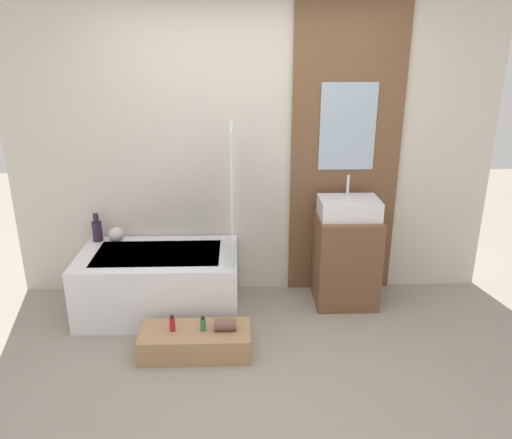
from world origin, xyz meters
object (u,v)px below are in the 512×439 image
bottle_soap_secondary (203,324)px  wooden_step_bench (196,341)px  sink (349,208)px  vase_tall_dark (97,230)px  bathtub (160,282)px  bottle_soap_primary (172,324)px  vase_round_light (116,234)px

bottle_soap_secondary → wooden_step_bench: bearing=180.0°
sink → vase_tall_dark: size_ratio=1.97×
bathtub → sink: bearing=4.3°
sink → vase_tall_dark: bearing=175.5°
sink → bottle_soap_primary: (-1.41, -0.76, -0.62)m
sink → vase_round_light: sink is taller
wooden_step_bench → vase_round_light: 1.28m
vase_tall_dark → sink: bearing=-4.5°
vase_round_light → wooden_step_bench: bearing=-50.8°
bottle_soap_secondary → bottle_soap_primary: bearing=180.0°
sink → bathtub: bearing=-175.7°
sink → wooden_step_bench: bearing=-148.7°
bottle_soap_secondary → vase_round_light: bearing=131.5°
bathtub → vase_round_light: size_ratio=9.88×
wooden_step_bench → sink: size_ratio=1.63×
sink → bottle_soap_primary: bearing=-151.7°
bottle_soap_primary → wooden_step_bench: bearing=0.0°
bathtub → bottle_soap_secondary: (0.41, -0.64, -0.03)m
vase_tall_dark → bottle_soap_secondary: bearing=-43.9°
sink → bottle_soap_secondary: (-1.19, -0.76, -0.63)m
vase_round_light → bottle_soap_primary: bearing=-57.4°
wooden_step_bench → bottle_soap_secondary: size_ratio=7.21×
vase_round_light → bottle_soap_secondary: size_ratio=1.18×
vase_round_light → bottle_soap_secondary: vase_round_light is taller
wooden_step_bench → sink: sink is taller
bathtub → wooden_step_bench: bearing=-61.6°
bathtub → vase_tall_dark: 0.73m
vase_tall_dark → vase_round_light: 0.17m
vase_tall_dark → bottle_soap_secondary: size_ratio=2.24×
vase_tall_dark → bottle_soap_primary: (0.75, -0.93, -0.39)m
sink → vase_tall_dark: 2.18m
bottle_soap_primary → sink: bearing=28.3°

